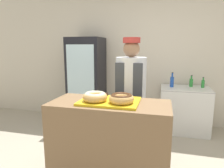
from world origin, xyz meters
TOP-DOWN VIEW (x-y plane):
  - wall_back at (0.00, 2.13)m, footprint 8.00×0.06m
  - display_counter at (0.00, 0.00)m, footprint 1.27×0.57m
  - serving_tray at (0.00, 0.00)m, footprint 0.62×0.45m
  - donut_light_glaze at (-0.14, -0.07)m, footprint 0.26×0.26m
  - donut_chocolate_glaze at (0.14, -0.07)m, footprint 0.26×0.26m
  - brownie_back_left at (-0.12, 0.15)m, footprint 0.10×0.10m
  - brownie_back_right at (0.12, 0.15)m, footprint 0.10×0.10m
  - baker_person at (0.12, 0.66)m, footprint 0.41×0.41m
  - beverage_fridge at (-0.96, 1.76)m, footprint 0.66×0.62m
  - chest_freezer at (0.94, 1.77)m, footprint 0.85×0.60m
  - bottle_blue at (0.70, 1.76)m, footprint 0.07×0.07m
  - bottle_green at (1.24, 1.84)m, footprint 0.06×0.06m
  - bottle_green_b at (1.04, 1.88)m, footprint 0.06×0.06m

SIDE VIEW (x-z plane):
  - chest_freezer at x=0.94m, z-range 0.00..0.82m
  - display_counter at x=0.00m, z-range 0.00..0.96m
  - beverage_fridge at x=-0.96m, z-range 0.00..1.73m
  - baker_person at x=0.12m, z-range 0.04..1.70m
  - bottle_green at x=1.24m, z-range 0.80..0.99m
  - bottle_green_b at x=1.04m, z-range 0.80..1.01m
  - bottle_blue at x=0.70m, z-range 0.79..1.06m
  - serving_tray at x=0.00m, z-range 0.96..0.99m
  - brownie_back_left at x=-0.12m, z-range 0.99..1.02m
  - brownie_back_right at x=0.12m, z-range 0.99..1.02m
  - donut_light_glaze at x=-0.14m, z-range 0.99..1.08m
  - donut_chocolate_glaze at x=0.14m, z-range 0.99..1.08m
  - wall_back at x=0.00m, z-range 0.00..2.70m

